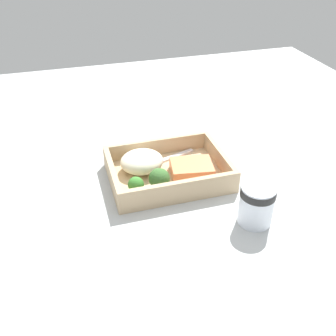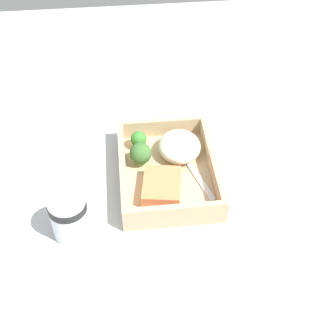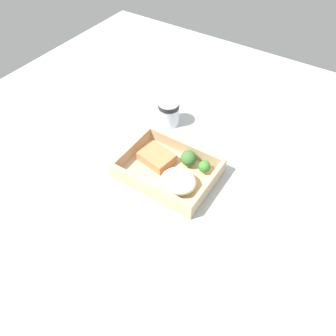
% 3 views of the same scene
% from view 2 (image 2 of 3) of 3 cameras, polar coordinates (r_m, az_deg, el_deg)
% --- Properties ---
extents(ground_plane, '(1.60, 1.60, 0.02)m').
position_cam_2_polar(ground_plane, '(0.96, 0.00, -1.58)').
color(ground_plane, '#B3B7B8').
extents(takeout_tray, '(0.26, 0.19, 0.01)m').
position_cam_2_polar(takeout_tray, '(0.95, 0.00, -0.91)').
color(takeout_tray, tan).
rests_on(takeout_tray, ground_plane).
extents(tray_rim, '(0.26, 0.19, 0.04)m').
position_cam_2_polar(tray_rim, '(0.93, 0.00, 0.22)').
color(tray_rim, tan).
rests_on(tray_rim, takeout_tray).
extents(salmon_fillet, '(0.10, 0.09, 0.03)m').
position_cam_2_polar(salmon_fillet, '(0.90, -0.76, -2.32)').
color(salmon_fillet, '#EA7D4D').
rests_on(salmon_fillet, takeout_tray).
extents(mashed_potatoes, '(0.10, 0.09, 0.05)m').
position_cam_2_polar(mashed_potatoes, '(0.97, 1.41, 2.64)').
color(mashed_potatoes, '#EFE7C9').
rests_on(mashed_potatoes, takeout_tray).
extents(broccoli_floret_1, '(0.04, 0.04, 0.05)m').
position_cam_2_polar(broccoli_floret_1, '(0.95, -3.36, 1.74)').
color(broccoli_floret_1, '#7B9853').
rests_on(broccoli_floret_1, takeout_tray).
extents(broccoli_floret_2, '(0.03, 0.03, 0.04)m').
position_cam_2_polar(broccoli_floret_2, '(0.99, -3.59, 3.49)').
color(broccoli_floret_2, '#85A863').
rests_on(broccoli_floret_2, takeout_tray).
extents(fork, '(0.16, 0.06, 0.00)m').
position_cam_2_polar(fork, '(0.95, 3.09, -0.27)').
color(fork, silver).
rests_on(fork, takeout_tray).
extents(paper_cup, '(0.07, 0.07, 0.08)m').
position_cam_2_polar(paper_cup, '(0.85, -11.96, -5.71)').
color(paper_cup, white).
rests_on(paper_cup, ground_plane).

